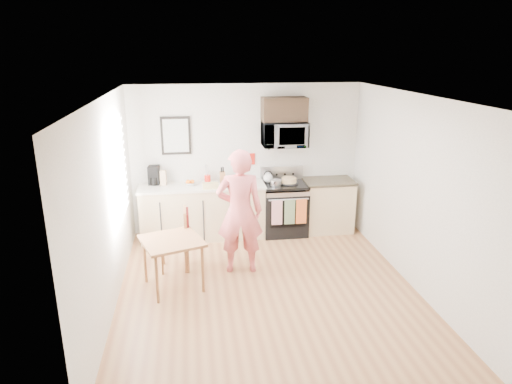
{
  "coord_description": "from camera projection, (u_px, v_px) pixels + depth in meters",
  "views": [
    {
      "loc": [
        -0.97,
        -5.47,
        3.15
      ],
      "look_at": [
        -0.02,
        1.0,
        1.09
      ],
      "focal_mm": 32.0,
      "sensor_mm": 36.0,
      "label": 1
    }
  ],
  "objects": [
    {
      "name": "right_wall",
      "position": [
        415.0,
        193.0,
        6.13
      ],
      "size": [
        0.04,
        4.6,
        2.6
      ],
      "primitive_type": "cube",
      "color": "beige",
      "rests_on": "floor"
    },
    {
      "name": "countertop_left",
      "position": [
        202.0,
        186.0,
        7.75
      ],
      "size": [
        2.14,
        0.64,
        0.04
      ],
      "primitive_type": "cube",
      "color": "silver",
      "rests_on": "cabinet_left"
    },
    {
      "name": "upper_cabinet",
      "position": [
        284.0,
        109.0,
        7.68
      ],
      "size": [
        0.76,
        0.35,
        0.4
      ],
      "primitive_type": "cube",
      "color": "black",
      "rests_on": "back_wall"
    },
    {
      "name": "cake",
      "position": [
        289.0,
        181.0,
        7.88
      ],
      "size": [
        0.31,
        0.31,
        0.1
      ],
      "color": "black",
      "rests_on": "range"
    },
    {
      "name": "floor",
      "position": [
        268.0,
        290.0,
        6.24
      ],
      "size": [
        4.6,
        4.6,
        0.0
      ],
      "primitive_type": "plane",
      "color": "brown",
      "rests_on": "ground"
    },
    {
      "name": "cabinet_right",
      "position": [
        327.0,
        206.0,
        8.2
      ],
      "size": [
        0.84,
        0.6,
        0.9
      ],
      "primitive_type": "cube",
      "color": "#D7C18A",
      "rests_on": "floor"
    },
    {
      "name": "microwave",
      "position": [
        284.0,
        134.0,
        7.77
      ],
      "size": [
        0.76,
        0.51,
        0.42
      ],
      "primitive_type": "imported",
      "color": "#B2B2B7",
      "rests_on": "back_wall"
    },
    {
      "name": "knife_block",
      "position": [
        222.0,
        177.0,
        7.84
      ],
      "size": [
        0.09,
        0.13,
        0.2
      ],
      "primitive_type": "cube",
      "rotation": [
        0.0,
        0.0,
        0.02
      ],
      "color": "brown",
      "rests_on": "countertop_left"
    },
    {
      "name": "kettle",
      "position": [
        268.0,
        177.0,
        7.93
      ],
      "size": [
        0.17,
        0.17,
        0.21
      ],
      "color": "white",
      "rests_on": "range"
    },
    {
      "name": "front_wall",
      "position": [
        317.0,
        288.0,
        3.68
      ],
      "size": [
        4.0,
        0.04,
        2.6
      ],
      "primitive_type": "cube",
      "color": "beige",
      "rests_on": "floor"
    },
    {
      "name": "cabinet_left",
      "position": [
        203.0,
        212.0,
        7.89
      ],
      "size": [
        2.1,
        0.6,
        0.9
      ],
      "primitive_type": "cube",
      "color": "#D7C18A",
      "rests_on": "floor"
    },
    {
      "name": "window",
      "position": [
        118.0,
        171.0,
        6.26
      ],
      "size": [
        0.06,
        1.4,
        1.5
      ],
      "color": "silver",
      "rests_on": "left_wall"
    },
    {
      "name": "range",
      "position": [
        284.0,
        209.0,
        8.07
      ],
      "size": [
        0.76,
        0.7,
        1.16
      ],
      "color": "black",
      "rests_on": "floor"
    },
    {
      "name": "dining_table",
      "position": [
        172.0,
        245.0,
        6.13
      ],
      "size": [
        0.83,
        0.83,
        0.71
      ],
      "rotation": [
        0.0,
        0.0,
        0.33
      ],
      "color": "brown",
      "rests_on": "floor"
    },
    {
      "name": "bread_bag",
      "position": [
        211.0,
        186.0,
        7.54
      ],
      "size": [
        0.26,
        0.13,
        0.1
      ],
      "primitive_type": "cube",
      "rotation": [
        0.0,
        0.0,
        -0.01
      ],
      "color": "tan",
      "rests_on": "countertop_left"
    },
    {
      "name": "fruit_bowl",
      "position": [
        190.0,
        183.0,
        7.74
      ],
      "size": [
        0.22,
        0.22,
        0.09
      ],
      "color": "white",
      "rests_on": "countertop_left"
    },
    {
      "name": "left_wall",
      "position": [
        108.0,
        207.0,
        5.58
      ],
      "size": [
        0.04,
        4.6,
        2.6
      ],
      "primitive_type": "cube",
      "color": "beige",
      "rests_on": "floor"
    },
    {
      "name": "coffee_maker",
      "position": [
        154.0,
        176.0,
        7.76
      ],
      "size": [
        0.2,
        0.28,
        0.32
      ],
      "rotation": [
        0.0,
        0.0,
        -0.11
      ],
      "color": "black",
      "rests_on": "countertop_left"
    },
    {
      "name": "pot",
      "position": [
        276.0,
        183.0,
        7.77
      ],
      "size": [
        0.19,
        0.31,
        0.09
      ],
      "rotation": [
        0.0,
        0.0,
        -0.36
      ],
      "color": "#B2B2B7",
      "rests_on": "range"
    },
    {
      "name": "ceiling",
      "position": [
        269.0,
        97.0,
        5.47
      ],
      "size": [
        4.0,
        4.6,
        0.04
      ],
      "primitive_type": "cube",
      "color": "white",
      "rests_on": "back_wall"
    },
    {
      "name": "wall_art",
      "position": [
        176.0,
        136.0,
        7.7
      ],
      "size": [
        0.5,
        0.04,
        0.65
      ],
      "color": "black",
      "rests_on": "back_wall"
    },
    {
      "name": "milk_carton",
      "position": [
        163.0,
        178.0,
        7.72
      ],
      "size": [
        0.11,
        0.11,
        0.25
      ],
      "primitive_type": "cube",
      "rotation": [
        0.0,
        0.0,
        -0.13
      ],
      "color": "tan",
      "rests_on": "countertop_left"
    },
    {
      "name": "chair",
      "position": [
        182.0,
        231.0,
        6.69
      ],
      "size": [
        0.44,
        0.4,
        0.94
      ],
      "rotation": [
        0.0,
        0.0,
        0.01
      ],
      "color": "brown",
      "rests_on": "floor"
    },
    {
      "name": "utensil_crock",
      "position": [
        207.0,
        175.0,
        7.86
      ],
      "size": [
        0.11,
        0.11,
        0.32
      ],
      "color": "#B3180F",
      "rests_on": "countertop_left"
    },
    {
      "name": "wall_trivet",
      "position": [
        249.0,
        159.0,
        8.02
      ],
      "size": [
        0.2,
        0.02,
        0.2
      ],
      "primitive_type": "cube",
      "color": "#B3180F",
      "rests_on": "back_wall"
    },
    {
      "name": "person",
      "position": [
        240.0,
        212.0,
        6.53
      ],
      "size": [
        0.7,
        0.48,
        1.84
      ],
      "primitive_type": "imported",
      "rotation": [
        0.0,
        0.0,
        3.07
      ],
      "color": "#C63936",
      "rests_on": "floor"
    },
    {
      "name": "back_wall",
      "position": [
        246.0,
        159.0,
        8.03
      ],
      "size": [
        4.0,
        0.04,
        2.6
      ],
      "primitive_type": "cube",
      "color": "beige",
      "rests_on": "floor"
    },
    {
      "name": "countertop_right",
      "position": [
        329.0,
        181.0,
        8.05
      ],
      "size": [
        0.88,
        0.64,
        0.04
      ],
      "primitive_type": "cube",
      "color": "black",
      "rests_on": "cabinet_right"
    }
  ]
}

